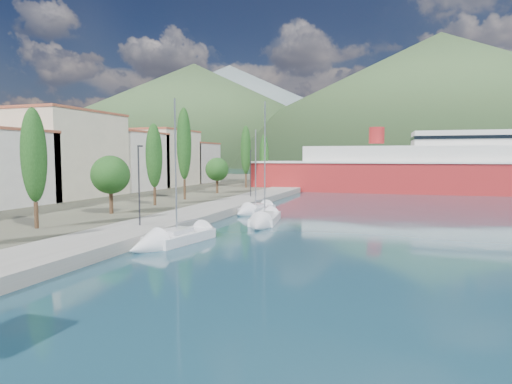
% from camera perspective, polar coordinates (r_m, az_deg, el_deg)
% --- Properties ---
extents(ground, '(1400.00, 1400.00, 0.00)m').
position_cam_1_polar(ground, '(135.06, 14.62, 1.98)').
color(ground, '#1A3F4F').
extents(quay, '(5.00, 88.00, 0.80)m').
position_cam_1_polar(quay, '(45.02, -5.95, -2.46)').
color(quay, gray).
rests_on(quay, ground).
extents(land_strip, '(70.00, 148.00, 0.70)m').
position_cam_1_polar(land_strip, '(76.18, -29.43, -0.16)').
color(land_strip, '#565644').
rests_on(land_strip, ground).
extents(hills_far, '(1480.00, 900.00, 180.00)m').
position_cam_1_polar(hills_far, '(650.22, 30.60, 10.33)').
color(hills_far, slate).
rests_on(hills_far, ground).
extents(town_buildings, '(9.20, 69.20, 11.30)m').
position_cam_1_polar(town_buildings, '(66.25, -20.31, 4.03)').
color(town_buildings, '#C0B19F').
rests_on(town_buildings, land_strip).
extents(tree_row, '(3.55, 65.86, 11.38)m').
position_cam_1_polar(tree_row, '(53.04, -10.01, 4.40)').
color(tree_row, '#47301E').
rests_on(tree_row, land_strip).
extents(lamp_posts, '(0.15, 48.62, 6.06)m').
position_cam_1_polar(lamp_posts, '(34.10, -14.54, 1.36)').
color(lamp_posts, '#2D2D33').
rests_on(lamp_posts, quay).
extents(sailboat_near, '(3.66, 7.82, 10.82)m').
position_cam_1_polar(sailboat_near, '(29.38, -12.40, -6.57)').
color(sailboat_near, silver).
rests_on(sailboat_near, ground).
extents(sailboat_mid, '(3.35, 8.40, 11.77)m').
position_cam_1_polar(sailboat_mid, '(37.41, 0.79, -4.06)').
color(sailboat_mid, silver).
rests_on(sailboat_mid, ground).
extents(sailboat_far, '(3.24, 6.87, 9.70)m').
position_cam_1_polar(sailboat_far, '(45.02, -0.85, -2.59)').
color(sailboat_far, silver).
rests_on(sailboat_far, ground).
extents(ferry, '(60.01, 15.96, 11.79)m').
position_cam_1_polar(ferry, '(78.79, 21.83, 2.61)').
color(ferry, '#A62022').
rests_on(ferry, ground).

